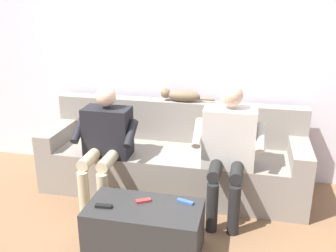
{
  "coord_description": "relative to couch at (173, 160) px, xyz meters",
  "views": [
    {
      "loc": [
        -0.72,
        3.34,
        1.91
      ],
      "look_at": [
        0.0,
        0.1,
        0.75
      ],
      "focal_mm": 40.73,
      "sensor_mm": 36.0,
      "label": 1
    }
  ],
  "objects": [
    {
      "name": "remote_red",
      "position": [
        0.02,
        0.99,
        0.1
      ],
      "size": [
        0.12,
        0.09,
        0.02
      ],
      "primitive_type": "cube",
      "rotation": [
        0.0,
        0.0,
        3.65
      ],
      "color": "#B73333",
      "rests_on": "coffee_table"
    },
    {
      "name": "cat_on_backrest",
      "position": [
        -0.03,
        -0.25,
        0.62
      ],
      "size": [
        0.56,
        0.15,
        0.13
      ],
      "color": "#756047",
      "rests_on": "couch"
    },
    {
      "name": "remote_blue",
      "position": [
        -0.29,
        0.93,
        0.1
      ],
      "size": [
        0.14,
        0.07,
        0.02
      ],
      "primitive_type": "cube",
      "rotation": [
        0.0,
        0.0,
        2.87
      ],
      "color": "#3860B7",
      "rests_on": "coffee_table"
    },
    {
      "name": "person_left_seated",
      "position": [
        -0.57,
        0.34,
        0.37
      ],
      "size": [
        0.61,
        0.58,
        1.19
      ],
      "color": "beige",
      "rests_on": "ground"
    },
    {
      "name": "coffee_table",
      "position": [
        0.0,
        1.06,
        -0.11
      ],
      "size": [
        0.87,
        0.46,
        0.39
      ],
      "color": "#2D2D2D",
      "rests_on": "ground"
    },
    {
      "name": "person_right_seated",
      "position": [
        0.57,
        0.37,
        0.33
      ],
      "size": [
        0.59,
        0.59,
        1.11
      ],
      "color": "black",
      "rests_on": "ground"
    },
    {
      "name": "remote_black",
      "position": [
        0.29,
        1.13,
        0.1
      ],
      "size": [
        0.13,
        0.05,
        0.02
      ],
      "primitive_type": "cube",
      "rotation": [
        0.0,
        0.0,
        0.08
      ],
      "color": "black",
      "rests_on": "coffee_table"
    },
    {
      "name": "couch",
      "position": [
        0.0,
        0.0,
        0.0
      ],
      "size": [
        2.6,
        0.75,
        0.86
      ],
      "color": "gray",
      "rests_on": "ground"
    },
    {
      "name": "back_wall",
      "position": [
        0.0,
        -0.47,
        0.99
      ],
      "size": [
        5.24,
        0.06,
        2.58
      ],
      "primitive_type": "cube",
      "color": "silver",
      "rests_on": "ground"
    },
    {
      "name": "ground_plane",
      "position": [
        0.0,
        0.73,
        -0.3
      ],
      "size": [
        8.0,
        8.0,
        0.0
      ],
      "primitive_type": "plane",
      "color": "#846042"
    }
  ]
}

